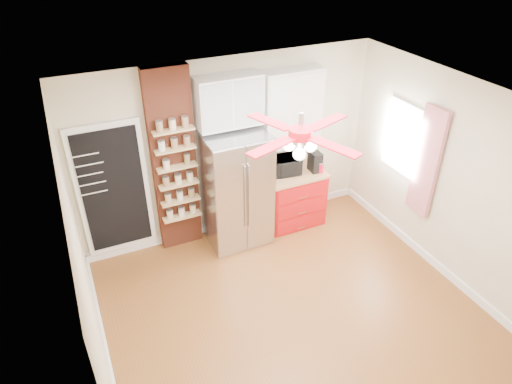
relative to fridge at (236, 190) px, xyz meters
name	(u,v)px	position (x,y,z in m)	size (l,w,h in m)	color
floor	(291,308)	(0.05, -1.63, -0.88)	(4.50, 4.50, 0.00)	brown
ceiling	(302,108)	(0.05, -1.63, 1.83)	(4.50, 4.50, 0.00)	white
wall_back	(229,149)	(0.05, 0.37, 0.48)	(4.50, 0.02, 2.70)	beige
wall_front	(419,359)	(0.05, -3.63, 0.48)	(4.50, 0.02, 2.70)	beige
wall_left	(86,280)	(-2.20, -1.63, 0.48)	(0.02, 4.00, 2.70)	beige
wall_right	(448,180)	(2.30, -1.63, 0.48)	(0.02, 4.00, 2.70)	beige
chalkboard	(114,190)	(-1.65, 0.33, 0.23)	(0.95, 0.05, 1.95)	white
brick_pillar	(174,163)	(-0.80, 0.29, 0.48)	(0.60, 0.16, 2.70)	brown
fridge	(236,190)	(0.00, 0.00, 0.00)	(0.90, 0.70, 1.75)	silver
upper_glass_cabinet	(229,101)	(0.00, 0.20, 1.27)	(0.90, 0.35, 0.70)	white
red_cabinet	(293,197)	(0.97, 0.05, -0.42)	(0.94, 0.64, 0.90)	#B21012
upper_shelf_unit	(291,109)	(0.97, 0.22, 1.00)	(0.90, 0.30, 1.15)	white
window	(403,139)	(2.28, -0.73, 0.68)	(0.04, 0.75, 1.05)	white
curtain	(427,162)	(2.23, -1.28, 0.57)	(0.06, 0.40, 1.55)	red
ceiling_fan	(300,134)	(0.05, -1.63, 1.55)	(1.40, 1.40, 0.44)	silver
toaster_oven	(284,166)	(0.81, 0.10, 0.16)	(0.48, 0.32, 0.27)	black
coffee_maker	(315,162)	(1.29, -0.02, 0.18)	(0.15, 0.22, 0.31)	black
canister_left	(320,168)	(1.34, -0.11, 0.10)	(0.09, 0.09, 0.15)	red
canister_right	(316,165)	(1.34, 0.01, 0.09)	(0.09, 0.09, 0.12)	#B22109
pantry_jar_oats	(166,164)	(-0.94, 0.14, 0.56)	(0.09, 0.09, 0.12)	beige
pantry_jar_beans	(187,159)	(-0.65, 0.14, 0.57)	(0.08, 0.08, 0.14)	olive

